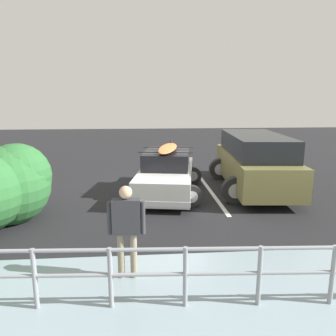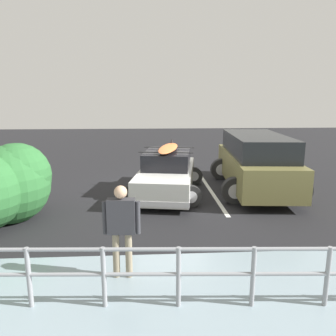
# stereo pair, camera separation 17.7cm
# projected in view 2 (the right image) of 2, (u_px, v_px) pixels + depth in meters

# --- Properties ---
(ground_plane) EXTENTS (44.00, 44.00, 0.02)m
(ground_plane) POSITION_uv_depth(u_px,v_px,m) (170.00, 189.00, 10.85)
(ground_plane) COLOR black
(ground_plane) RESTS_ON ground
(parking_stripe) EXTENTS (0.12, 4.39, 0.00)m
(parking_stripe) POSITION_uv_depth(u_px,v_px,m) (212.00, 193.00, 10.38)
(parking_stripe) COLOR silver
(parking_stripe) RESTS_ON ground
(sedan_car) EXTENTS (2.58, 4.14, 1.61)m
(sedan_car) POSITION_uv_depth(u_px,v_px,m) (167.00, 174.00, 10.20)
(sedan_car) COLOR silver
(sedan_car) RESTS_ON ground
(suv_car) EXTENTS (2.79, 5.03, 1.81)m
(suv_car) POSITION_uv_depth(u_px,v_px,m) (256.00, 162.00, 10.53)
(suv_car) COLOR brown
(suv_car) RESTS_ON ground
(person_bystander) EXTENTS (0.61, 0.21, 1.58)m
(person_bystander) POSITION_uv_depth(u_px,v_px,m) (122.00, 223.00, 5.32)
(person_bystander) COLOR gray
(person_bystander) RESTS_ON ground
(railing_fence) EXTENTS (7.47, 0.47, 0.91)m
(railing_fence) POSITION_uv_depth(u_px,v_px,m) (216.00, 268.00, 4.61)
(railing_fence) COLOR gray
(railing_fence) RESTS_ON ground
(bush_near_left) EXTENTS (2.16, 2.67, 1.98)m
(bush_near_left) POSITION_uv_depth(u_px,v_px,m) (5.00, 185.00, 7.93)
(bush_near_left) COLOR #4C3828
(bush_near_left) RESTS_ON ground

